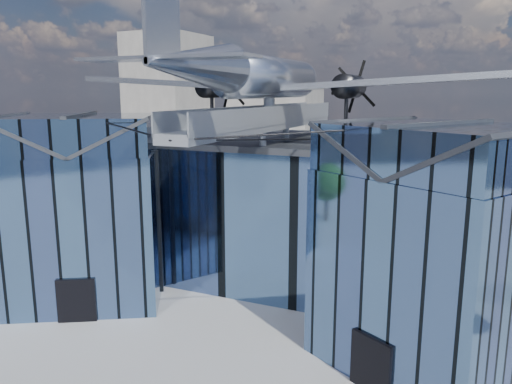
% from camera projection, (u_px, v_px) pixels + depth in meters
% --- Properties ---
extents(ground_plane, '(120.00, 120.00, 0.00)m').
position_uv_depth(ground_plane, '(242.00, 316.00, 29.72)').
color(ground_plane, gray).
extents(museum, '(32.88, 24.50, 17.60)m').
position_uv_depth(museum, '(279.00, 206.00, 33.83)').
color(museum, '#46628E').
rests_on(museum, ground).
extents(bg_towers, '(77.00, 24.50, 26.00)m').
position_uv_depth(bg_towers, '(401.00, 114.00, 72.36)').
color(bg_towers, gray).
rests_on(bg_towers, ground).
extents(tree_side_w, '(4.03, 4.03, 5.65)m').
position_uv_depth(tree_side_w, '(97.00, 193.00, 46.71)').
color(tree_side_w, '#321D14').
rests_on(tree_side_w, ground).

